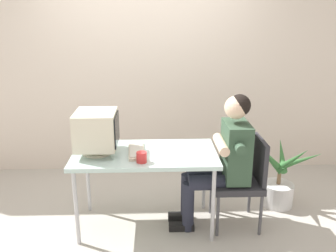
{
  "coord_description": "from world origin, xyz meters",
  "views": [
    {
      "loc": [
        0.09,
        -3.07,
        1.97
      ],
      "look_at": [
        0.21,
        0.0,
        1.0
      ],
      "focal_mm": 38.53,
      "sensor_mm": 36.0,
      "label": 1
    }
  ],
  "objects_px": {
    "crt_monitor": "(96,130)",
    "potted_plant": "(279,181)",
    "desk_mug": "(142,157)",
    "keyboard": "(136,151)",
    "office_chair": "(243,177)",
    "person_seated": "(224,156)",
    "desk": "(145,158)"
  },
  "relations": [
    {
      "from": "desk",
      "to": "crt_monitor",
      "type": "height_order",
      "value": "crt_monitor"
    },
    {
      "from": "keyboard",
      "to": "desk_mug",
      "type": "relative_size",
      "value": 4.38
    },
    {
      "from": "potted_plant",
      "to": "desk_mug",
      "type": "distance_m",
      "value": 1.61
    },
    {
      "from": "keyboard",
      "to": "desk_mug",
      "type": "height_order",
      "value": "desk_mug"
    },
    {
      "from": "crt_monitor",
      "to": "person_seated",
      "type": "height_order",
      "value": "person_seated"
    },
    {
      "from": "keyboard",
      "to": "office_chair",
      "type": "distance_m",
      "value": 1.04
    },
    {
      "from": "crt_monitor",
      "to": "desk_mug",
      "type": "xyz_separation_m",
      "value": [
        0.41,
        -0.22,
        -0.17
      ]
    },
    {
      "from": "office_chair",
      "to": "desk_mug",
      "type": "bearing_deg",
      "value": -167.57
    },
    {
      "from": "potted_plant",
      "to": "desk_mug",
      "type": "bearing_deg",
      "value": -158.75
    },
    {
      "from": "desk_mug",
      "to": "desk",
      "type": "bearing_deg",
      "value": 84.1
    },
    {
      "from": "keyboard",
      "to": "person_seated",
      "type": "height_order",
      "value": "person_seated"
    },
    {
      "from": "potted_plant",
      "to": "desk_mug",
      "type": "xyz_separation_m",
      "value": [
        -1.42,
        -0.55,
        0.52
      ]
    },
    {
      "from": "person_seated",
      "to": "potted_plant",
      "type": "xyz_separation_m",
      "value": [
        0.67,
        0.34,
        -0.43
      ]
    },
    {
      "from": "office_chair",
      "to": "desk_mug",
      "type": "relative_size",
      "value": 8.74
    },
    {
      "from": "crt_monitor",
      "to": "potted_plant",
      "type": "bearing_deg",
      "value": 10.33
    },
    {
      "from": "office_chair",
      "to": "desk",
      "type": "bearing_deg",
      "value": 179.06
    },
    {
      "from": "desk",
      "to": "keyboard",
      "type": "xyz_separation_m",
      "value": [
        -0.08,
        0.01,
        0.07
      ]
    },
    {
      "from": "desk",
      "to": "person_seated",
      "type": "xyz_separation_m",
      "value": [
        0.72,
        -0.02,
        0.01
      ]
    },
    {
      "from": "office_chair",
      "to": "potted_plant",
      "type": "height_order",
      "value": "office_chair"
    },
    {
      "from": "potted_plant",
      "to": "desk",
      "type": "bearing_deg",
      "value": -166.75
    },
    {
      "from": "keyboard",
      "to": "potted_plant",
      "type": "relative_size",
      "value": 0.56
    },
    {
      "from": "crt_monitor",
      "to": "person_seated",
      "type": "distance_m",
      "value": 1.18
    },
    {
      "from": "desk",
      "to": "person_seated",
      "type": "bearing_deg",
      "value": -1.2
    },
    {
      "from": "crt_monitor",
      "to": "keyboard",
      "type": "height_order",
      "value": "crt_monitor"
    },
    {
      "from": "crt_monitor",
      "to": "potted_plant",
      "type": "height_order",
      "value": "crt_monitor"
    },
    {
      "from": "desk",
      "to": "desk_mug",
      "type": "height_order",
      "value": "desk_mug"
    },
    {
      "from": "office_chair",
      "to": "potted_plant",
      "type": "xyz_separation_m",
      "value": [
        0.48,
        0.34,
        -0.22
      ]
    },
    {
      "from": "office_chair",
      "to": "person_seated",
      "type": "relative_size",
      "value": 0.68
    },
    {
      "from": "person_seated",
      "to": "desk_mug",
      "type": "bearing_deg",
      "value": -164.46
    },
    {
      "from": "person_seated",
      "to": "crt_monitor",
      "type": "bearing_deg",
      "value": 179.43
    },
    {
      "from": "potted_plant",
      "to": "desk_mug",
      "type": "relative_size",
      "value": 7.76
    },
    {
      "from": "person_seated",
      "to": "desk_mug",
      "type": "relative_size",
      "value": 12.92
    }
  ]
}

